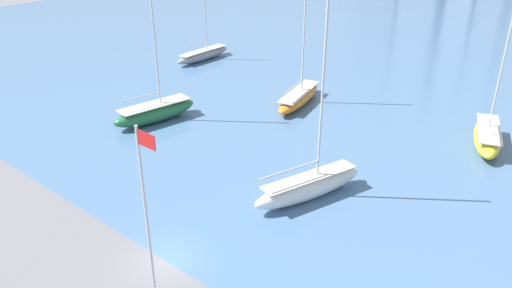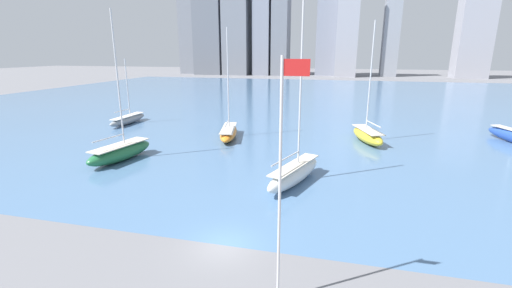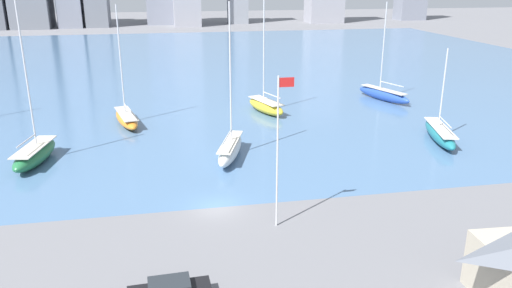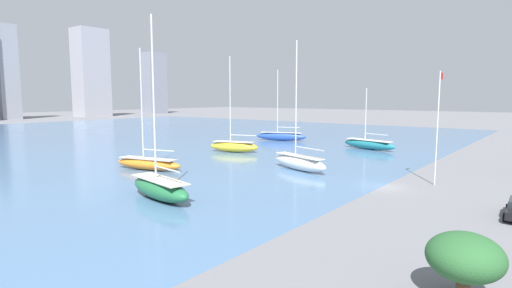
{
  "view_description": "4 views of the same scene",
  "coord_description": "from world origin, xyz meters",
  "views": [
    {
      "loc": [
        20.31,
        -15.68,
        20.51
      ],
      "look_at": [
        -0.25,
        9.42,
        4.55
      ],
      "focal_mm": 35.0,
      "sensor_mm": 36.0,
      "label": 1
    },
    {
      "loc": [
        6.75,
        -18.55,
        12.08
      ],
      "look_at": [
        -1.9,
        16.13,
        2.46
      ],
      "focal_mm": 24.0,
      "sensor_mm": 36.0,
      "label": 2
    },
    {
      "loc": [
        -4.02,
        -38.44,
        18.73
      ],
      "look_at": [
        5.44,
        10.49,
        1.9
      ],
      "focal_mm": 35.0,
      "sensor_mm": 36.0,
      "label": 3
    },
    {
      "loc": [
        -40.19,
        -14.65,
        9.24
      ],
      "look_at": [
        -2.75,
        14.51,
        3.7
      ],
      "focal_mm": 28.0,
      "sensor_mm": 36.0,
      "label": 4
    }
  ],
  "objects": [
    {
      "name": "ground_plane",
      "position": [
        0.0,
        0.0,
        0.0
      ],
      "size": [
        500.0,
        500.0,
        0.0
      ],
      "primitive_type": "plane",
      "color": "slate"
    },
    {
      "name": "harbor_water",
      "position": [
        0.0,
        70.0,
        0.0
      ],
      "size": [
        180.0,
        140.0,
        0.0
      ],
      "color": "#4C7099",
      "rests_on": "ground_plane"
    },
    {
      "name": "flag_pole",
      "position": [
        4.32,
        -4.08,
        6.47
      ],
      "size": [
        1.24,
        0.14,
        11.96
      ],
      "color": "silver",
      "rests_on": "ground_plane"
    },
    {
      "name": "sailboat_green",
      "position": [
        -17.46,
        14.19,
        1.06
      ],
      "size": [
        4.08,
        9.43,
        16.54
      ],
      "rotation": [
        0.0,
        0.0,
        -0.18
      ],
      "color": "#236B3D",
      "rests_on": "harbor_water"
    },
    {
      "name": "sailboat_yellow",
      "position": [
        10.59,
        29.65,
        1.04
      ],
      "size": [
        4.96,
        8.91,
        16.06
      ],
      "rotation": [
        0.0,
        0.0,
        0.33
      ],
      "color": "yellow",
      "rests_on": "harbor_water"
    },
    {
      "name": "sailboat_gray",
      "position": [
        -29.01,
        32.77,
        0.81
      ],
      "size": [
        1.84,
        9.76,
        11.03
      ],
      "rotation": [
        0.0,
        0.0,
        0.0
      ],
      "color": "gray",
      "rests_on": "harbor_water"
    },
    {
      "name": "sailboat_white",
      "position": [
        2.91,
        11.93,
        1.08
      ],
      "size": [
        4.8,
        9.84,
        16.35
      ],
      "rotation": [
        0.0,
        0.0,
        -0.32
      ],
      "color": "white",
      "rests_on": "harbor_water"
    },
    {
      "name": "sailboat_orange",
      "position": [
        -8.81,
        27.37,
        0.89
      ],
      "size": [
        4.43,
        10.2,
        15.39
      ],
      "rotation": [
        0.0,
        0.0,
        0.23
      ],
      "color": "orange",
      "rests_on": "harbor_water"
    }
  ]
}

